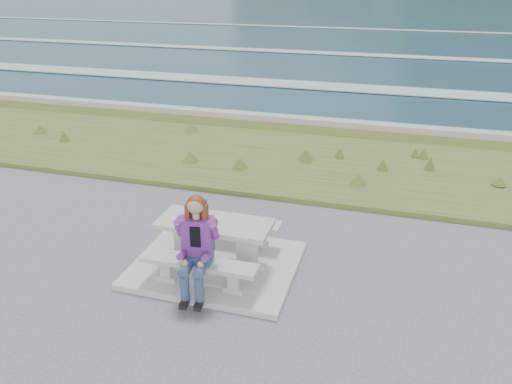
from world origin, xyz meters
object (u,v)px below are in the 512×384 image
at_px(bench_seaward, 230,224).
at_px(seated_woman, 196,260).
at_px(picnic_table, 215,231).
at_px(bench_landward, 199,266).

xyz_separation_m(bench_seaward, seated_woman, (0.03, -1.54, 0.20)).
distance_m(bench_seaward, seated_woman, 1.56).
height_order(picnic_table, bench_landward, picnic_table).
relative_size(bench_landward, bench_seaward, 1.00).
xyz_separation_m(bench_landward, seated_woman, (0.03, -0.14, 0.20)).
bearing_deg(seated_woman, bench_seaward, 82.97).
bearing_deg(bench_landward, picnic_table, 90.00).
bearing_deg(bench_landward, bench_seaward, 90.00).
relative_size(picnic_table, bench_landward, 1.00).
distance_m(bench_landward, bench_seaward, 1.40).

